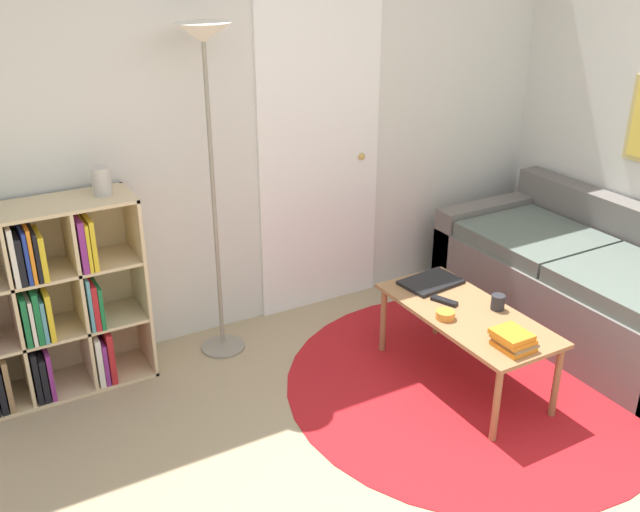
{
  "coord_description": "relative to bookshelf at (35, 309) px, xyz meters",
  "views": [
    {
      "loc": [
        -1.75,
        -1.52,
        2.27
      ],
      "look_at": [
        -0.19,
        1.24,
        0.85
      ],
      "focal_mm": 40.0,
      "sensor_mm": 36.0,
      "label": 1
    }
  ],
  "objects": [
    {
      "name": "book_stack_on_table",
      "position": [
        1.97,
        -1.44,
        -0.02
      ],
      "size": [
        0.17,
        0.19,
        0.09
      ],
      "color": "orange",
      "rests_on": "coffee_table"
    },
    {
      "name": "floor_lamp",
      "position": [
        1.0,
        -0.07,
        1.07
      ],
      "size": [
        0.29,
        0.29,
        1.88
      ],
      "color": "gray",
      "rests_on": "ground_plane"
    },
    {
      "name": "rug",
      "position": [
        2.06,
        -1.11,
        -0.5
      ],
      "size": [
        2.08,
        2.08,
        0.01
      ],
      "color": "#B2191E",
      "rests_on": "ground_plane"
    },
    {
      "name": "coffee_table",
      "position": [
        2.02,
        -1.05,
        -0.11
      ],
      "size": [
        0.48,
        1.05,
        0.44
      ],
      "color": "#996B42",
      "rests_on": "ground_plane"
    },
    {
      "name": "wall_back",
      "position": [
        1.44,
        0.21,
        0.79
      ],
      "size": [
        7.2,
        0.11,
        2.6
      ],
      "color": "silver",
      "rests_on": "ground_plane"
    },
    {
      "name": "bookshelf",
      "position": [
        0.0,
        0.0,
        0.0
      ],
      "size": [
        1.01,
        0.34,
        1.06
      ],
      "color": "beige",
      "rests_on": "ground_plane"
    },
    {
      "name": "vase_on_shelf",
      "position": [
        0.42,
        -0.0,
        0.63
      ],
      "size": [
        0.1,
        0.1,
        0.15
      ],
      "color": "#B7B2A8",
      "rests_on": "bookshelf"
    },
    {
      "name": "cup",
      "position": [
        2.18,
        -1.11,
        -0.02
      ],
      "size": [
        0.07,
        0.07,
        0.08
      ],
      "color": "#28282D",
      "rests_on": "coffee_table"
    },
    {
      "name": "bowl",
      "position": [
        1.87,
        -1.05,
        -0.04
      ],
      "size": [
        0.1,
        0.1,
        0.04
      ],
      "color": "orange",
      "rests_on": "coffee_table"
    },
    {
      "name": "laptop",
      "position": [
        2.06,
        -0.68,
        -0.05
      ],
      "size": [
        0.36,
        0.26,
        0.02
      ],
      "color": "black",
      "rests_on": "coffee_table"
    },
    {
      "name": "couch",
      "position": [
        3.11,
        -0.97,
        -0.22
      ],
      "size": [
        0.91,
        1.89,
        0.76
      ],
      "color": "#66605B",
      "rests_on": "ground_plane"
    },
    {
      "name": "remote",
      "position": [
        1.98,
        -0.91,
        -0.05
      ],
      "size": [
        0.1,
        0.16,
        0.02
      ],
      "color": "black",
      "rests_on": "coffee_table"
    }
  ]
}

